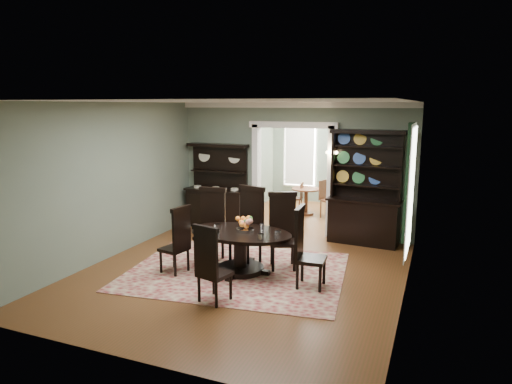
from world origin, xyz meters
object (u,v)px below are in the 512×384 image
dining_table (240,244)px  sideboard (217,198)px  parlor_table (306,197)px  welsh_dresser (365,203)px

dining_table → sideboard: (-1.79, 2.64, 0.19)m
dining_table → parlor_table: 4.67m
welsh_dresser → parlor_table: bearing=136.7°
welsh_dresser → parlor_table: welsh_dresser is taller
dining_table → parlor_table: (-0.12, 4.67, -0.05)m
dining_table → sideboard: bearing=127.0°
dining_table → welsh_dresser: welsh_dresser is taller
parlor_table → sideboard: bearing=-129.6°
sideboard → parlor_table: sideboard is taller
dining_table → welsh_dresser: bearing=59.0°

